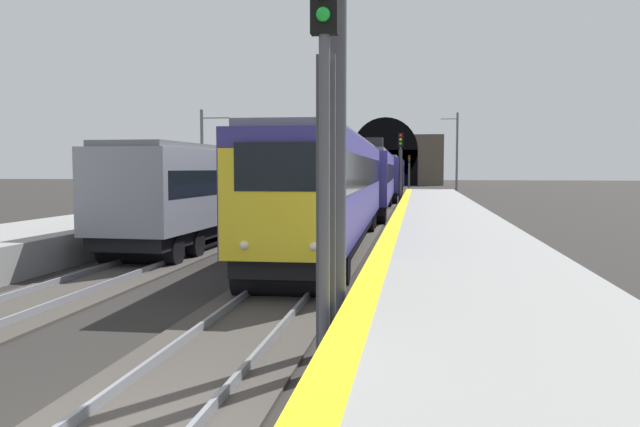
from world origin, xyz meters
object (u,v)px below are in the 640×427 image
Objects in this scene: railway_signal_mid at (400,163)px; catenary_mast_far at (457,155)px; train_main_approaching at (379,176)px; railway_signal_near at (325,130)px; railway_signal_far at (409,168)px; overhead_signal_gantry at (75,32)px; train_adjacent_platform at (301,180)px; catenary_mast_near at (203,159)px.

catenary_mast_far reaches higher than railway_signal_mid.
train_main_approaching is at bearing 151.11° from catenary_mast_far.
railway_signal_far is at bearing -180.00° from railway_signal_near.
overhead_signal_gantry is 1.09× the size of catenary_mast_far.
train_adjacent_platform is at bearing -68.00° from railway_signal_mid.
catenary_mast_near is 27.74m from catenary_mast_far.
catenary_mast_near is (-4.40, 13.86, 0.29)m from railway_signal_mid.
overhead_signal_gantry is (1.19, 4.42, 1.74)m from railway_signal_near.
catenary_mast_near is at bearing 15.67° from overhead_signal_gantry.
catenary_mast_far is (12.44, -6.86, 1.95)m from train_main_approaching.
catenary_mast_far is at bearing 149.96° from train_main_approaching.
train_adjacent_platform is at bearing -77.14° from catenary_mast_near.
train_main_approaching is 14.43m from catenary_mast_near.
railway_signal_mid is at bearing 26.73° from train_main_approaching.
catenary_mast_near is at bearing -158.30° from railway_signal_near.
railway_signal_near is at bearing -167.66° from train_adjacent_platform.
catenary_mast_near is (34.84, 13.86, 0.14)m from railway_signal_near.
train_main_approaching is 8.15m from train_adjacent_platform.
overhead_signal_gantry reaches higher than railway_signal_near.
catenary_mast_near is at bearing -58.05° from train_main_approaching.
train_main_approaching reaches higher than train_adjacent_platform.
overhead_signal_gantry is at bearing -2.97° from railway_signal_far.
catenary_mast_near reaches higher than railway_signal_mid.
railway_signal_mid is 0.61× the size of overhead_signal_gantry.
train_adjacent_platform is 9.49× the size of railway_signal_near.
railway_signal_far is 0.69× the size of catenary_mast_near.
catenary_mast_far is at bearing -42.97° from catenary_mast_near.
train_adjacent_platform is at bearing 4.21° from overhead_signal_gantry.
catenary_mast_near reaches higher than train_adjacent_platform.
railway_signal_mid reaches higher than train_adjacent_platform.
railway_signal_mid is at bearing -6.63° from overhead_signal_gantry.
train_main_approaching is 10.82× the size of catenary_mast_near.
overhead_signal_gantry is at bearing 170.05° from catenary_mast_far.
catenary_mast_near is at bearing 137.03° from catenary_mast_far.
train_adjacent_platform is 50.40m from railway_signal_far.
overhead_signal_gantry is at bearing -174.36° from train_adjacent_platform.
railway_signal_far is at bearing -15.08° from catenary_mast_near.
catenary_mast_far is (20.29, -18.90, 0.62)m from catenary_mast_near.
catenary_mast_far is at bearing 162.41° from railway_signal_mid.
railway_signal_far is 0.59× the size of catenary_mast_far.
railway_signal_far is 85.26m from overhead_signal_gantry.
catenary_mast_far is (53.94, -9.46, -0.98)m from overhead_signal_gantry.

